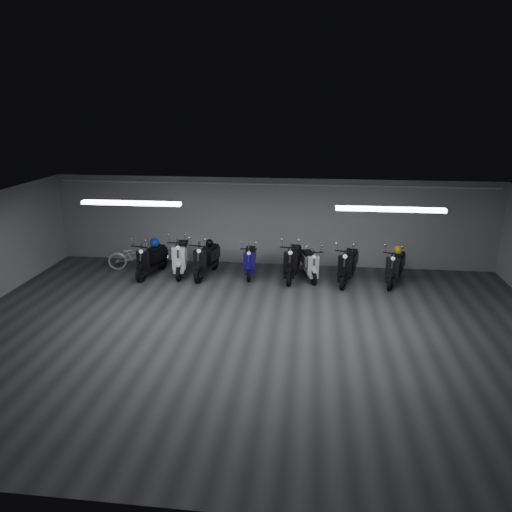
# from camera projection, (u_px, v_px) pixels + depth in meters

# --- Properties ---
(floor) EXTENTS (14.00, 10.00, 0.01)m
(floor) POSITION_uv_depth(u_px,v_px,m) (252.00, 334.00, 10.80)
(floor) COLOR #38383A
(floor) RESTS_ON ground
(ceiling) EXTENTS (14.00, 10.00, 0.01)m
(ceiling) POSITION_uv_depth(u_px,v_px,m) (251.00, 213.00, 9.95)
(ceiling) COLOR gray
(ceiling) RESTS_ON ground
(back_wall) EXTENTS (14.00, 0.01, 2.80)m
(back_wall) POSITION_uv_depth(u_px,v_px,m) (271.00, 222.00, 15.11)
(back_wall) COLOR #9B9B9E
(back_wall) RESTS_ON ground
(front_wall) EXTENTS (14.00, 0.01, 2.80)m
(front_wall) POSITION_uv_depth(u_px,v_px,m) (199.00, 419.00, 5.64)
(front_wall) COLOR #9B9B9E
(front_wall) RESTS_ON ground
(fluor_strip_left) EXTENTS (2.40, 0.18, 0.08)m
(fluor_strip_left) POSITION_uv_depth(u_px,v_px,m) (131.00, 203.00, 11.25)
(fluor_strip_left) COLOR white
(fluor_strip_left) RESTS_ON ceiling
(fluor_strip_right) EXTENTS (2.40, 0.18, 0.08)m
(fluor_strip_right) POSITION_uv_depth(u_px,v_px,m) (390.00, 209.00, 10.58)
(fluor_strip_right) COLOR white
(fluor_strip_right) RESTS_ON ceiling
(conduit) EXTENTS (13.60, 0.05, 0.05)m
(conduit) POSITION_uv_depth(u_px,v_px,m) (271.00, 184.00, 14.66)
(conduit) COLOR white
(conduit) RESTS_ON back_wall
(scooter_0) EXTENTS (0.98, 1.88, 1.34)m
(scooter_0) POSITION_uv_depth(u_px,v_px,m) (151.00, 255.00, 14.25)
(scooter_0) COLOR black
(scooter_0) RESTS_ON floor
(scooter_2) EXTENTS (0.90, 2.01, 1.45)m
(scooter_2) POSITION_uv_depth(u_px,v_px,m) (181.00, 251.00, 14.42)
(scooter_2) COLOR white
(scooter_2) RESTS_ON floor
(scooter_3) EXTENTS (0.94, 1.95, 1.39)m
(scooter_3) POSITION_uv_depth(u_px,v_px,m) (206.00, 254.00, 14.21)
(scooter_3) COLOR black
(scooter_3) RESTS_ON floor
(scooter_4) EXTENTS (0.66, 1.69, 1.23)m
(scooter_4) POSITION_uv_depth(u_px,v_px,m) (250.00, 256.00, 14.32)
(scooter_4) COLOR navy
(scooter_4) RESTS_ON floor
(scooter_5) EXTENTS (0.82, 1.96, 1.42)m
(scooter_5) POSITION_uv_depth(u_px,v_px,m) (293.00, 256.00, 14.00)
(scooter_5) COLOR black
(scooter_5) RESTS_ON floor
(scooter_6) EXTENTS (0.92, 1.71, 1.21)m
(scooter_6) POSITION_uv_depth(u_px,v_px,m) (310.00, 259.00, 14.03)
(scooter_6) COLOR silver
(scooter_6) RESTS_ON floor
(scooter_7) EXTENTS (1.08, 1.97, 1.39)m
(scooter_7) POSITION_uv_depth(u_px,v_px,m) (348.00, 260.00, 13.69)
(scooter_7) COLOR black
(scooter_7) RESTS_ON floor
(scooter_8) EXTENTS (1.16, 1.89, 1.34)m
(scooter_8) POSITION_uv_depth(u_px,v_px,m) (396.00, 262.00, 13.61)
(scooter_8) COLOR black
(scooter_8) RESTS_ON floor
(bicycle) EXTENTS (1.76, 0.98, 1.08)m
(bicycle) POSITION_uv_depth(u_px,v_px,m) (135.00, 253.00, 14.86)
(bicycle) COLOR silver
(bicycle) RESTS_ON floor
(helmet_0) EXTENTS (0.25, 0.25, 0.25)m
(helmet_0) POSITION_uv_depth(u_px,v_px,m) (398.00, 250.00, 13.74)
(helmet_0) COLOR yellow
(helmet_0) RESTS_ON scooter_8
(helmet_1) EXTENTS (0.29, 0.29, 0.29)m
(helmet_1) POSITION_uv_depth(u_px,v_px,m) (155.00, 243.00, 14.39)
(helmet_1) COLOR #0E319C
(helmet_1) RESTS_ON scooter_0
(helmet_2) EXTENTS (0.23, 0.23, 0.23)m
(helmet_2) POSITION_uv_depth(u_px,v_px,m) (209.00, 243.00, 14.36)
(helmet_2) COLOR black
(helmet_2) RESTS_ON scooter_3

